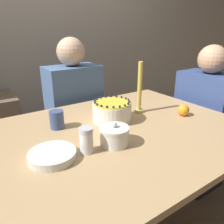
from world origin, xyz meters
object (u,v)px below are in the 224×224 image
Objects in this scene: sugar_bowl at (114,136)px; sugar_shaker at (86,140)px; person_man_blue_shirt at (76,123)px; cake at (112,111)px; candle at (139,92)px; person_woman_floral at (201,130)px.

sugar_shaker is (-0.13, 0.01, 0.01)m from sugar_bowl.
person_man_blue_shirt is at bearing 68.67° from sugar_shaker.
cake is 0.70× the size of candle.
sugar_bowl is 1.03m from person_woman_floral.
cake is 0.27m from sugar_bowl.
person_woman_floral reaches higher than sugar_bowl.
person_woman_floral reaches higher than sugar_shaker.
cake is at bearing 38.45° from sugar_shaker.
cake is 0.19× the size of person_woman_floral.
sugar_bowl is at bearing 77.48° from person_man_blue_shirt.
person_woman_floral is at bearing 9.15° from sugar_shaker.
sugar_shaker is at bearing 99.15° from person_woman_floral.
person_man_blue_shirt reaches higher than person_woman_floral.
candle is at bearing 34.63° from sugar_bowl.
cake reaches higher than sugar_shaker.
sugar_bowl is at bearing 100.94° from person_woman_floral.
person_man_blue_shirt is (-0.17, 0.56, -0.37)m from candle.
sugar_shaker is 1.15m from person_woman_floral.
person_woman_floral is (0.78, -0.62, -0.02)m from person_man_blue_shirt.
cake is 0.35m from sugar_shaker.
sugar_bowl is 0.43× the size of candle.
sugar_shaker is (-0.28, -0.22, 0.00)m from cake.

